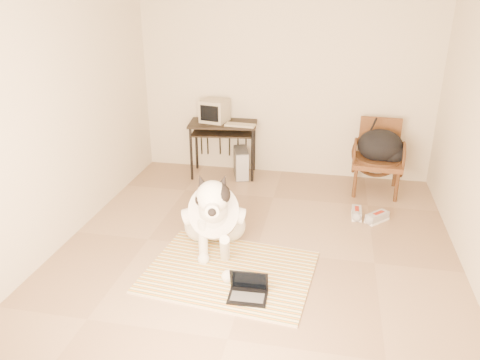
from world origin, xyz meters
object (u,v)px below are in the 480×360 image
(dog, at_px, (214,216))
(rattan_chair, at_px, (378,157))
(backpack, at_px, (382,147))
(crt_monitor, at_px, (214,111))
(computer_desk, at_px, (223,130))
(pc_tower, at_px, (241,163))
(laptop, at_px, (248,290))

(dog, relative_size, rattan_chair, 1.37)
(dog, height_order, backpack, dog)
(crt_monitor, distance_m, backpack, 2.27)
(dog, distance_m, computer_desk, 2.06)
(pc_tower, bearing_deg, crt_monitor, 171.71)
(laptop, height_order, backpack, backpack)
(crt_monitor, distance_m, pc_tower, 0.81)
(backpack, bearing_deg, laptop, -116.09)
(dog, xyz_separation_m, rattan_chair, (1.70, 1.88, 0.08))
(rattan_chair, bearing_deg, computer_desk, 176.74)
(laptop, relative_size, pc_tower, 0.74)
(pc_tower, bearing_deg, backpack, -5.25)
(crt_monitor, bearing_deg, rattan_chair, -4.37)
(rattan_chair, bearing_deg, dog, -131.99)
(computer_desk, height_order, crt_monitor, crt_monitor)
(pc_tower, relative_size, backpack, 0.76)
(computer_desk, bearing_deg, crt_monitor, 158.42)
(computer_desk, distance_m, backpack, 2.12)
(laptop, height_order, rattan_chair, rattan_chair)
(laptop, bearing_deg, pc_tower, 102.51)
(rattan_chair, height_order, backpack, rattan_chair)
(backpack, bearing_deg, pc_tower, 174.75)
(laptop, height_order, computer_desk, computer_desk)
(rattan_chair, bearing_deg, pc_tower, 176.47)
(pc_tower, height_order, backpack, backpack)
(rattan_chair, bearing_deg, backpack, -60.87)
(computer_desk, bearing_deg, dog, -79.19)
(laptop, xyz_separation_m, crt_monitor, (-0.99, 2.78, 0.84))
(crt_monitor, height_order, backpack, crt_monitor)
(laptop, xyz_separation_m, pc_tower, (-0.60, 2.72, 0.12))
(computer_desk, xyz_separation_m, backpack, (2.11, -0.18, -0.04))
(crt_monitor, relative_size, rattan_chair, 0.43)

